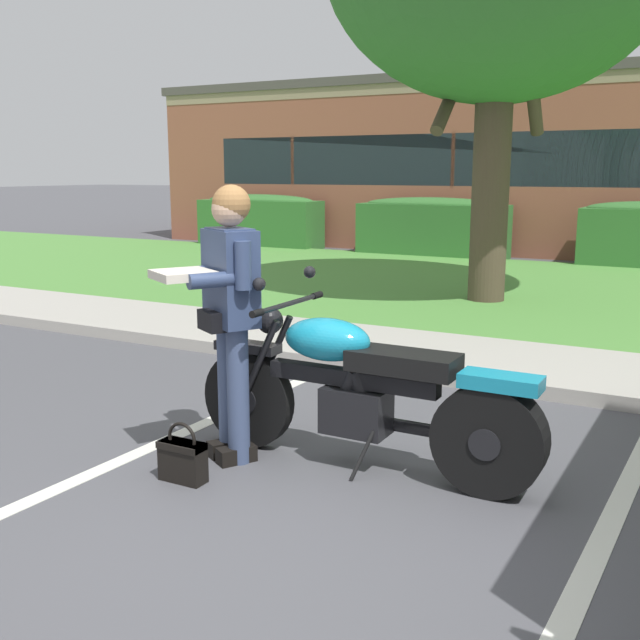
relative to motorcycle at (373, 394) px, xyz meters
The scene contains 11 objects.
ground_plane 0.86m from the motorcycle, 85.26° to the right, with size 140.00×140.00×0.00m, color #4C4C51.
curb_strip 2.06m from the motorcycle, 88.31° to the left, with size 60.00×0.20×0.12m, color #ADA89E.
concrete_walk 2.90m from the motorcycle, 88.81° to the left, with size 60.00×1.50×0.08m, color #ADA89E.
grass_lawn 7.25m from the motorcycle, 89.53° to the left, with size 60.00×7.23×0.06m, color #518E3D.
stall_stripe_0 1.60m from the motorcycle, 160.30° to the right, with size 0.12×4.40×0.01m, color silver.
stall_stripe_1 1.53m from the motorcycle, 20.77° to the right, with size 0.12×4.40×0.01m, color silver.
motorcycle is the anchor object (origin of this frame).
rider_person 1.04m from the motorcycle, 163.15° to the right, with size 0.60×0.67×1.70m.
handbag 1.18m from the motorcycle, 143.08° to the right, with size 0.28×0.13×0.36m.
hedge_left 13.62m from the motorcycle, 125.77° to the left, with size 3.00×0.90×1.24m.
hedge_center_left 11.65m from the motorcycle, 108.40° to the left, with size 3.13×0.90×1.24m.
Camera 1 is at (1.71, -3.21, 1.78)m, focal length 42.12 mm.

